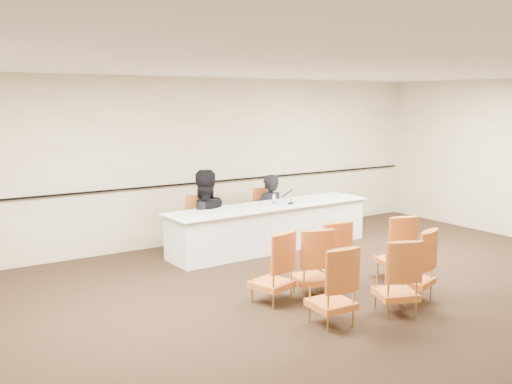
% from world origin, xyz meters
% --- Properties ---
extents(floor, '(10.00, 10.00, 0.00)m').
position_xyz_m(floor, '(0.00, 0.00, 0.00)').
color(floor, black).
rests_on(floor, ground).
extents(ceiling, '(10.00, 10.00, 0.00)m').
position_xyz_m(ceiling, '(0.00, 0.00, 3.00)').
color(ceiling, white).
rests_on(ceiling, ground).
extents(wall_back, '(10.00, 0.04, 3.00)m').
position_xyz_m(wall_back, '(0.00, 4.00, 1.50)').
color(wall_back, beige).
rests_on(wall_back, ground).
extents(wall_rail, '(9.80, 0.04, 0.03)m').
position_xyz_m(wall_rail, '(0.00, 3.96, 1.10)').
color(wall_rail, black).
rests_on(wall_rail, wall_back).
extents(panel_table, '(3.90, 1.02, 0.78)m').
position_xyz_m(panel_table, '(0.64, 2.83, 0.39)').
color(panel_table, white).
rests_on(panel_table, ground).
extents(panelist_main, '(0.64, 0.44, 1.69)m').
position_xyz_m(panelist_main, '(1.01, 3.41, 0.38)').
color(panelist_main, black).
rests_on(panelist_main, ground).
extents(panelist_main_chair, '(0.52, 0.52, 0.95)m').
position_xyz_m(panelist_main_chair, '(1.01, 3.41, 0.47)').
color(panelist_main_chair, orange).
rests_on(panelist_main_chair, ground).
extents(panelist_second, '(1.02, 0.84, 1.96)m').
position_xyz_m(panelist_second, '(-0.41, 3.36, 0.44)').
color(panelist_second, black).
rests_on(panelist_second, ground).
extents(panelist_second_chair, '(0.52, 0.52, 0.95)m').
position_xyz_m(panelist_second_chair, '(-0.41, 3.36, 0.47)').
color(panelist_second_chair, orange).
rests_on(panelist_second_chair, ground).
extents(papers, '(0.33, 0.27, 0.00)m').
position_xyz_m(papers, '(1.13, 2.75, 0.78)').
color(papers, white).
rests_on(papers, panel_table).
extents(microphone, '(0.18, 0.24, 0.30)m').
position_xyz_m(microphone, '(1.01, 2.72, 0.93)').
color(microphone, black).
rests_on(microphone, panel_table).
extents(water_bottle, '(0.08, 0.08, 0.21)m').
position_xyz_m(water_bottle, '(0.66, 2.75, 0.88)').
color(water_bottle, teal).
rests_on(water_bottle, panel_table).
extents(drinking_glass, '(0.07, 0.07, 0.10)m').
position_xyz_m(drinking_glass, '(0.89, 2.71, 0.83)').
color(drinking_glass, silver).
rests_on(drinking_glass, panel_table).
extents(coffee_cup, '(0.11, 0.11, 0.13)m').
position_xyz_m(coffee_cup, '(1.28, 2.69, 0.84)').
color(coffee_cup, white).
rests_on(coffee_cup, panel_table).
extents(aud_chair_front_left, '(0.61, 0.61, 0.95)m').
position_xyz_m(aud_chair_front_left, '(-0.91, 0.55, 0.47)').
color(aud_chair_front_left, orange).
rests_on(aud_chair_front_left, ground).
extents(aud_chair_front_mid, '(0.62, 0.62, 0.95)m').
position_xyz_m(aud_chair_front_mid, '(-0.33, 0.44, 0.47)').
color(aud_chair_front_mid, orange).
rests_on(aud_chair_front_mid, ground).
extents(aud_chair_front_right, '(0.62, 0.62, 0.95)m').
position_xyz_m(aud_chair_front_right, '(1.22, 0.43, 0.47)').
color(aud_chair_front_right, orange).
rests_on(aud_chair_front_right, ground).
extents(aud_chair_back_left, '(0.53, 0.53, 0.95)m').
position_xyz_m(aud_chair_back_left, '(-0.74, -0.43, 0.47)').
color(aud_chair_back_left, orange).
rests_on(aud_chair_back_left, ground).
extents(aud_chair_back_mid, '(0.65, 0.65, 0.95)m').
position_xyz_m(aud_chair_back_mid, '(0.15, -0.59, 0.47)').
color(aud_chair_back_mid, orange).
rests_on(aud_chair_back_mid, ground).
extents(aud_chair_back_right, '(0.63, 0.63, 0.95)m').
position_xyz_m(aud_chair_back_right, '(0.71, -0.36, 0.47)').
color(aud_chair_back_right, orange).
rests_on(aud_chair_back_right, ground).
extents(aud_chair_extra, '(0.56, 0.56, 0.95)m').
position_xyz_m(aud_chair_extra, '(0.15, 0.65, 0.47)').
color(aud_chair_extra, orange).
rests_on(aud_chair_extra, ground).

